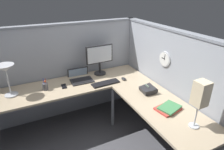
# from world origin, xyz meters

# --- Properties ---
(ground_plane) EXTENTS (6.80, 6.80, 0.00)m
(ground_plane) POSITION_xyz_m (0.00, 0.00, 0.00)
(ground_plane) COLOR #47474C
(cubicle_wall_back) EXTENTS (2.57, 0.12, 1.58)m
(cubicle_wall_back) POSITION_xyz_m (-0.36, 0.87, 0.79)
(cubicle_wall_back) COLOR #999EA8
(cubicle_wall_back) RESTS_ON ground
(cubicle_wall_right) EXTENTS (0.12, 2.37, 1.58)m
(cubicle_wall_right) POSITION_xyz_m (0.87, -0.27, 0.79)
(cubicle_wall_right) COLOR #999EA8
(cubicle_wall_right) RESTS_ON ground
(desk) EXTENTS (2.35, 2.15, 0.73)m
(desk) POSITION_xyz_m (-0.15, -0.05, 0.63)
(desk) COLOR tan
(desk) RESTS_ON ground
(monitor) EXTENTS (0.46, 0.20, 0.50)m
(monitor) POSITION_xyz_m (0.16, 0.64, 1.02)
(monitor) COLOR #232326
(monitor) RESTS_ON desk
(laptop) EXTENTS (0.35, 0.39, 0.22)m
(laptop) POSITION_xyz_m (-0.21, 0.60, 0.75)
(laptop) COLOR #232326
(laptop) RESTS_ON desk
(keyboard) EXTENTS (0.44, 0.16, 0.02)m
(keyboard) POSITION_xyz_m (0.09, 0.26, 0.74)
(keyboard) COLOR black
(keyboard) RESTS_ON desk
(computer_mouse) EXTENTS (0.06, 0.10, 0.03)m
(computer_mouse) POSITION_xyz_m (0.40, 0.26, 0.75)
(computer_mouse) COLOR #232326
(computer_mouse) RESTS_ON desk
(desk_lamp_dome) EXTENTS (0.24, 0.24, 0.44)m
(desk_lamp_dome) POSITION_xyz_m (-1.21, 0.51, 1.09)
(desk_lamp_dome) COLOR #B7BABF
(desk_lamp_dome) RESTS_ON desk
(pen_cup) EXTENTS (0.08, 0.08, 0.18)m
(pen_cup) POSITION_xyz_m (-0.76, 0.47, 0.78)
(pen_cup) COLOR #4C4C51
(pen_cup) RESTS_ON desk
(cell_phone) EXTENTS (0.08, 0.15, 0.01)m
(cell_phone) POSITION_xyz_m (-0.50, 0.45, 0.73)
(cell_phone) COLOR black
(cell_phone) RESTS_ON desk
(office_phone) EXTENTS (0.21, 0.22, 0.11)m
(office_phone) POSITION_xyz_m (0.52, -0.24, 0.77)
(office_phone) COLOR #232326
(office_phone) RESTS_ON desk
(book_stack) EXTENTS (0.32, 0.26, 0.04)m
(book_stack) POSITION_xyz_m (0.49, -0.69, 0.75)
(book_stack) COLOR #BF3F38
(book_stack) RESTS_ON desk
(desk_lamp_paper) EXTENTS (0.13, 0.13, 0.53)m
(desk_lamp_paper) POSITION_xyz_m (0.53, -1.04, 1.11)
(desk_lamp_paper) COLOR #B7BABF
(desk_lamp_paper) RESTS_ON desk
(wall_clock) EXTENTS (0.04, 0.22, 0.22)m
(wall_clock) POSITION_xyz_m (0.82, -0.17, 1.15)
(wall_clock) COLOR #B7BABF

